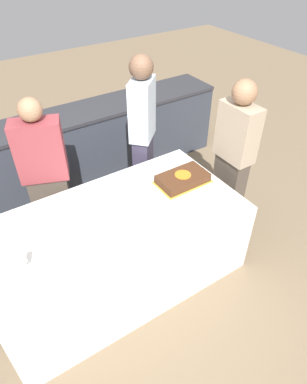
{
  "coord_description": "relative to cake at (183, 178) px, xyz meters",
  "views": [
    {
      "loc": [
        -0.85,
        -1.88,
        2.67
      ],
      "look_at": [
        0.37,
        0.0,
        0.85
      ],
      "focal_mm": 32.0,
      "sensor_mm": 36.0,
      "label": 1
    }
  ],
  "objects": [
    {
      "name": "ground_plane",
      "position": [
        -0.75,
        -0.08,
        -0.79
      ],
      "size": [
        14.0,
        14.0,
        0.0
      ],
      "primitive_type": "plane",
      "color": "#7A664C"
    },
    {
      "name": "back_counter",
      "position": [
        -0.75,
        1.55,
        -0.33
      ],
      "size": [
        4.4,
        0.58,
        0.92
      ],
      "color": "#333842",
      "rests_on": "ground_plane"
    },
    {
      "name": "dining_table",
      "position": [
        -0.75,
        -0.08,
        -0.42
      ],
      "size": [
        2.13,
        1.11,
        0.75
      ],
      "color": "silver",
      "rests_on": "ground_plane"
    },
    {
      "name": "cake",
      "position": [
        0.0,
        0.0,
        0.0
      ],
      "size": [
        0.49,
        0.31,
        0.09
      ],
      "color": "gold",
      "rests_on": "dining_table"
    },
    {
      "name": "plate_stack",
      "position": [
        -1.15,
        -0.1,
        -0.0
      ],
      "size": [
        0.23,
        0.23,
        0.07
      ],
      "color": "white",
      "rests_on": "dining_table"
    },
    {
      "name": "wine_glass",
      "position": [
        -1.52,
        -0.21,
        0.06
      ],
      "size": [
        0.06,
        0.06,
        0.16
      ],
      "color": "white",
      "rests_on": "dining_table"
    },
    {
      "name": "side_plate_near_cake",
      "position": [
        -0.1,
        0.28,
        -0.04
      ],
      "size": [
        0.19,
        0.19,
        0.0
      ],
      "color": "white",
      "rests_on": "dining_table"
    },
    {
      "name": "utensil_pile",
      "position": [
        -0.65,
        -0.55,
        -0.03
      ],
      "size": [
        0.14,
        0.11,
        0.02
      ],
      "color": "white",
      "rests_on": "dining_table"
    },
    {
      "name": "person_cutting_cake",
      "position": [
        0.0,
        0.7,
        0.13
      ],
      "size": [
        0.38,
        0.37,
        1.73
      ],
      "rotation": [
        0.0,
        0.0,
        -2.38
      ],
      "color": "#383347",
      "rests_on": "ground_plane"
    },
    {
      "name": "person_seated_right",
      "position": [
        0.54,
        -0.08,
        0.06
      ],
      "size": [
        0.22,
        0.38,
        1.63
      ],
      "rotation": [
        0.0,
        0.0,
        -1.57
      ],
      "color": "#4C4238",
      "rests_on": "ground_plane"
    },
    {
      "name": "person_standing_back",
      "position": [
        -1.05,
        0.7,
        0.01
      ],
      "size": [
        0.46,
        0.34,
        1.57
      ],
      "rotation": [
        0.0,
        0.0,
        2.77
      ],
      "color": "#4C4238",
      "rests_on": "ground_plane"
    }
  ]
}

